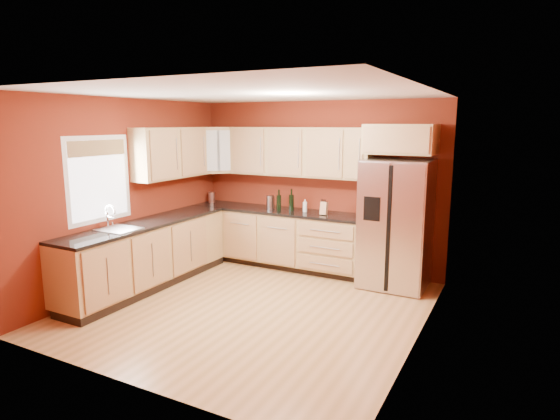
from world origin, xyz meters
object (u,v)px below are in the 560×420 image
refrigerator (396,224)px  canister_left (212,197)px  wine_bottle_a (279,200)px  soap_dispenser (305,206)px  knife_block (324,208)px

refrigerator → canister_left: size_ratio=9.81×
wine_bottle_a → soap_dispenser: 0.43m
wine_bottle_a → canister_left: bearing=175.8°
knife_block → soap_dispenser: size_ratio=0.99×
wine_bottle_a → refrigerator: bearing=-0.7°
refrigerator → canister_left: 3.20m
canister_left → wine_bottle_a: bearing=-4.2°
knife_block → soap_dispenser: soap_dispenser is taller
canister_left → knife_block: size_ratio=0.94×
knife_block → refrigerator: bearing=-2.8°
refrigerator → knife_block: (-1.08, 0.01, 0.13)m
soap_dispenser → wine_bottle_a: bearing=-170.8°
wine_bottle_a → soap_dispenser: wine_bottle_a is taller
canister_left → refrigerator: bearing=-2.2°
refrigerator → canister_left: (-3.20, 0.12, 0.12)m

